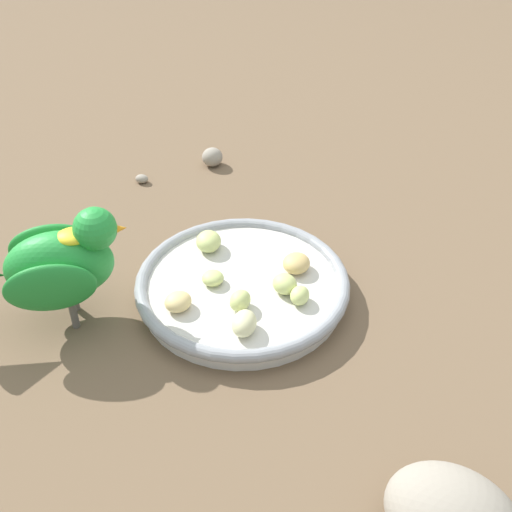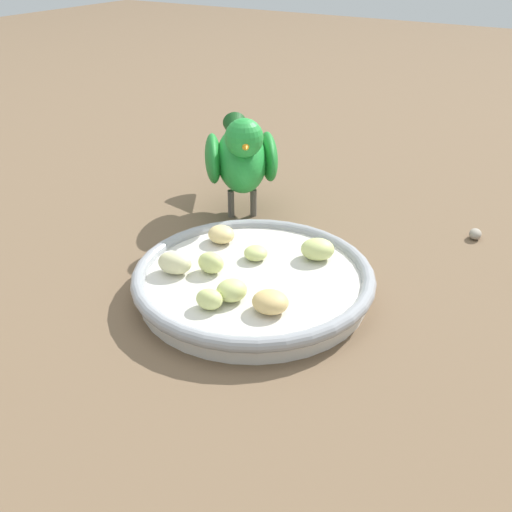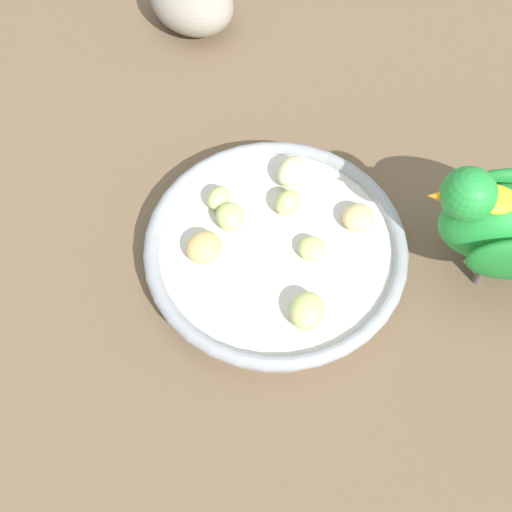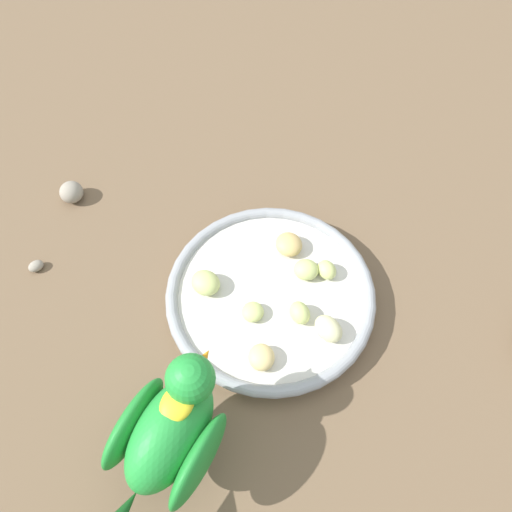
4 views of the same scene
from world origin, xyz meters
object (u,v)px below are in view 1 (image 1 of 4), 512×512
object	(u,v)px
parrot	(55,262)
apple_piece_2	(178,302)
pebble_1	(212,157)
feeding_bowl	(242,286)
apple_piece_3	(213,278)
apple_piece_7	(240,301)
apple_piece_0	(209,241)
apple_piece_4	(244,323)
pebble_0	(142,179)
apple_piece_1	(300,295)
apple_piece_5	(285,284)
apple_piece_6	(296,263)

from	to	relation	value
parrot	apple_piece_2	bearing A→B (deg)	-15.02
apple_piece_2	pebble_1	bearing A→B (deg)	-157.52
feeding_bowl	apple_piece_3	xyz separation A→B (m)	(0.02, -0.03, 0.01)
feeding_bowl	pebble_1	xyz separation A→B (m)	(-0.25, -0.17, -0.00)
feeding_bowl	parrot	bearing A→B (deg)	-53.74
feeding_bowl	apple_piece_7	size ratio (longest dim) A/B	8.86
apple_piece_0	apple_piece_4	xyz separation A→B (m)	(0.11, 0.10, 0.00)
feeding_bowl	parrot	xyz separation A→B (m)	(0.11, -0.16, 0.06)
pebble_1	apple_piece_3	bearing A→B (deg)	28.74
apple_piece_2	pebble_0	xyz separation A→B (m)	(-0.23, -0.20, -0.02)
apple_piece_1	apple_piece_2	distance (m)	0.13
apple_piece_3	apple_piece_4	bearing A→B (deg)	50.65
apple_piece_2	parrot	xyz separation A→B (m)	(0.05, -0.11, 0.05)
parrot	pebble_1	size ratio (longest dim) A/B	5.56
apple_piece_3	apple_piece_4	world-z (taller)	apple_piece_4
feeding_bowl	parrot	world-z (taller)	parrot
pebble_0	apple_piece_2	bearing A→B (deg)	41.09
apple_piece_3	pebble_1	world-z (taller)	apple_piece_3
apple_piece_2	apple_piece_3	xyz separation A→B (m)	(-0.05, 0.01, -0.00)
apple_piece_5	apple_piece_7	distance (m)	0.06
apple_piece_2	apple_piece_7	distance (m)	0.07
pebble_0	pebble_1	distance (m)	0.11
apple_piece_7	pebble_0	distance (m)	0.33
apple_piece_7	parrot	world-z (taller)	parrot
apple_piece_1	feeding_bowl	bearing A→B (deg)	-92.39
apple_piece_4	apple_piece_7	distance (m)	0.04
apple_piece_3	parrot	distance (m)	0.17
feeding_bowl	apple_piece_0	distance (m)	0.08
apple_piece_3	parrot	bearing A→B (deg)	-51.98
apple_piece_1	apple_piece_6	distance (m)	0.05
apple_piece_4	apple_piece_7	world-z (taller)	apple_piece_4
apple_piece_1	pebble_1	bearing A→B (deg)	-135.73
apple_piece_0	pebble_0	distance (m)	0.22
apple_piece_0	parrot	world-z (taller)	parrot
apple_piece_0	apple_piece_2	distance (m)	0.11
apple_piece_7	parrot	bearing A→B (deg)	-66.42
apple_piece_0	pebble_1	world-z (taller)	apple_piece_0
feeding_bowl	apple_piece_5	size ratio (longest dim) A/B	8.31
apple_piece_7	pebble_0	world-z (taller)	apple_piece_7
apple_piece_4	apple_piece_7	bearing A→B (deg)	-146.80
apple_piece_2	parrot	world-z (taller)	parrot
pebble_1	apple_piece_2	bearing A→B (deg)	22.48
apple_piece_0	pebble_1	distance (m)	0.23
apple_piece_5	pebble_0	world-z (taller)	apple_piece_5
apple_piece_3	apple_piece_6	size ratio (longest dim) A/B	0.74
apple_piece_5	apple_piece_6	distance (m)	0.04
apple_piece_2	parrot	distance (m)	0.13
parrot	apple_piece_4	bearing A→B (deg)	-24.15
parrot	pebble_0	distance (m)	0.30
apple_piece_4	apple_piece_6	size ratio (longest dim) A/B	1.03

